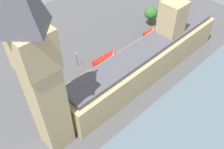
# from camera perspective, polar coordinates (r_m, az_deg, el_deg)

# --- Properties ---
(ground_plane) EXTENTS (141.94, 141.94, 0.00)m
(ground_plane) POSITION_cam_1_polar(r_m,az_deg,el_deg) (100.44, 6.34, 0.77)
(ground_plane) COLOR #4C4C4F
(river_thames) EXTENTS (40.40, 127.75, 0.25)m
(river_thames) POSITION_cam_1_polar(r_m,az_deg,el_deg) (90.59, 23.02, -10.29)
(river_thames) COLOR slate
(river_thames) RESTS_ON ground
(parliament_building) EXTENTS (12.71, 71.94, 26.16)m
(parliament_building) POSITION_cam_1_polar(r_m,az_deg,el_deg) (95.50, 8.19, 3.80)
(parliament_building) COLOR tan
(parliament_building) RESTS_ON ground
(clock_tower) EXTENTS (8.76, 8.76, 57.20)m
(clock_tower) POSITION_cam_1_polar(r_m,az_deg,el_deg) (59.88, -16.22, 0.93)
(clock_tower) COLOR tan
(clock_tower) RESTS_ON ground
(double_decker_bus_far_end) EXTENTS (3.48, 10.69, 4.75)m
(double_decker_bus_far_end) POSITION_cam_1_polar(r_m,az_deg,el_deg) (116.27, 9.26, 9.16)
(double_decker_bus_far_end) COLOR red
(double_decker_bus_far_end) RESTS_ON ground
(car_blue_kerbside) EXTENTS (1.90, 4.76, 1.74)m
(car_blue_kerbside) POSITION_cam_1_polar(r_m,az_deg,el_deg) (111.42, 5.32, 6.67)
(car_blue_kerbside) COLOR navy
(car_blue_kerbside) RESTS_ON ground
(double_decker_bus_under_trees) EXTENTS (3.07, 10.61, 4.75)m
(double_decker_bus_under_trees) POSITION_cam_1_polar(r_m,az_deg,el_deg) (100.39, -1.65, 3.11)
(double_decker_bus_under_trees) COLOR red
(double_decker_bus_under_trees) RESTS_ON ground
(car_black_near_tower) EXTENTS (1.92, 4.75, 1.74)m
(car_black_near_tower) POSITION_cam_1_polar(r_m,az_deg,el_deg) (95.54, -6.68, -1.39)
(car_black_near_tower) COLOR black
(car_black_near_tower) RESTS_ON ground
(pedestrian_leading) EXTENTS (0.61, 0.69, 1.67)m
(pedestrian_leading) POSITION_cam_1_polar(r_m,az_deg,el_deg) (97.08, -0.03, -0.18)
(pedestrian_leading) COLOR black
(pedestrian_leading) RESTS_ON ground
(pedestrian_corner) EXTENTS (0.64, 0.63, 1.52)m
(pedestrian_corner) POSITION_cam_1_polar(r_m,az_deg,el_deg) (97.61, -0.14, 0.08)
(pedestrian_corner) COLOR navy
(pedestrian_corner) RESTS_ON ground
(plane_tree_trailing) EXTENTS (4.56, 4.56, 7.34)m
(plane_tree_trailing) POSITION_cam_1_polar(r_m,az_deg,el_deg) (93.66, -17.17, -0.85)
(plane_tree_trailing) COLOR brown
(plane_tree_trailing) RESTS_ON ground
(plane_tree_opposite_hall) EXTENTS (6.54, 6.54, 9.28)m
(plane_tree_opposite_hall) POSITION_cam_1_polar(r_m,az_deg,el_deg) (123.06, 8.85, 13.55)
(plane_tree_opposite_hall) COLOR brown
(plane_tree_opposite_hall) RESTS_ON ground
(street_lamp_midblock) EXTENTS (0.56, 0.56, 6.90)m
(street_lamp_midblock) POSITION_cam_1_polar(r_m,az_deg,el_deg) (126.75, 9.33, 13.58)
(street_lamp_midblock) COLOR black
(street_lamp_midblock) RESTS_ON ground
(street_lamp_by_river_gate) EXTENTS (0.56, 0.56, 6.66)m
(street_lamp_by_river_gate) POSITION_cam_1_polar(r_m,az_deg,el_deg) (100.05, -7.97, 3.96)
(street_lamp_by_river_gate) COLOR black
(street_lamp_by_river_gate) RESTS_ON ground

